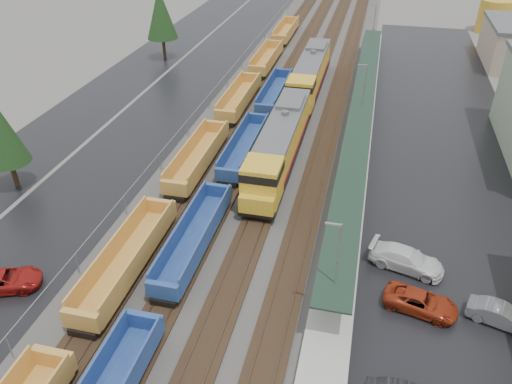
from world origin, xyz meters
TOP-DOWN VIEW (x-y plane):
  - ballast_strip at (0.00, 60.00)m, footprint 20.00×160.00m
  - trackbed at (-0.00, 60.00)m, footprint 14.60×160.00m
  - west_parking_lot at (-15.00, 60.00)m, footprint 10.00×160.00m
  - west_road at (-25.00, 60.00)m, footprint 9.00×160.00m
  - east_commuter_lot at (19.00, 50.00)m, footprint 16.00×100.00m
  - station_platform at (9.50, 50.01)m, footprint 3.00×80.00m
  - chainlink_fence at (-9.50, 58.44)m, footprint 0.08×160.04m
  - tree_west_near at (-22.00, 30.00)m, footprint 3.96×3.96m
  - tree_west_far at (-23.00, 70.00)m, footprint 4.84×4.84m
  - locomotive_lead at (2.00, 39.28)m, footprint 3.30×21.78m
  - locomotive_trail at (2.00, 60.28)m, footprint 3.30×21.78m
  - well_string_yellow at (-6.00, 37.44)m, footprint 2.63×111.39m
  - well_string_blue at (-2.00, 24.95)m, footprint 2.45×77.46m
  - storage_tank at (31.04, 99.39)m, footprint 5.80×5.80m
  - parked_car_west_c at (-14.00, 17.39)m, footprint 4.27×5.80m
  - parked_car_east_b at (15.41, 22.25)m, footprint 3.43×5.42m
  - parked_car_east_c at (14.49, 26.51)m, footprint 3.73×6.08m
  - parked_car_east_e at (20.59, 22.18)m, footprint 2.73×4.63m

SIDE VIEW (x-z plane):
  - west_parking_lot at x=-15.00m, z-range 0.00..0.02m
  - west_road at x=-25.00m, z-range 0.00..0.02m
  - east_commuter_lot at x=19.00m, z-range 0.00..0.02m
  - ballast_strip at x=0.00m, z-range 0.00..0.08m
  - trackbed at x=0.00m, z-range 0.05..0.27m
  - parked_car_east_b at x=15.41m, z-range 0.00..1.39m
  - parked_car_east_e at x=20.59m, z-range 0.00..1.44m
  - parked_car_west_c at x=-14.00m, z-range 0.00..1.47m
  - station_platform at x=9.50m, z-range -3.27..4.73m
  - parked_car_east_c at x=14.49m, z-range 0.00..1.64m
  - well_string_blue at x=-2.00m, z-range 0.02..2.19m
  - well_string_yellow at x=-6.00m, z-range 0.00..2.33m
  - chainlink_fence at x=-9.50m, z-range 0.60..2.62m
  - locomotive_lead at x=2.00m, z-range 0.14..5.07m
  - locomotive_trail at x=2.00m, z-range 0.14..5.07m
  - storage_tank at x=31.04m, z-range 0.00..5.80m
  - tree_west_near at x=-22.00m, z-range 1.32..10.32m
  - tree_west_far at x=-23.00m, z-range 1.62..12.62m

